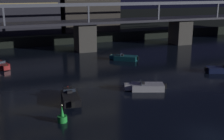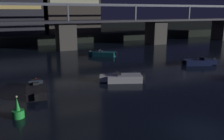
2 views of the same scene
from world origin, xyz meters
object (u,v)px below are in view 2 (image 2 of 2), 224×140
object	(u,v)px
speedboat_near_right	(199,62)
speedboat_far_left	(123,78)
speedboat_far_center	(103,54)
channel_buoy	(18,112)
river_bridge	(66,30)
speedboat_near_left	(36,90)

from	to	relation	value
speedboat_near_right	speedboat_far_left	size ratio (longest dim) A/B	1.00
speedboat_far_center	channel_buoy	distance (m)	25.81
river_bridge	speedboat_near_left	distance (m)	28.26
river_bridge	speedboat_far_center	bearing A→B (deg)	-68.75
speedboat_near_left	channel_buoy	world-z (taller)	channel_buoy
speedboat_near_left	speedboat_near_right	xyz separation A→B (m)	(23.86, 3.41, 0.00)
speedboat_near_left	speedboat_far_center	xyz separation A→B (m)	(13.33, 15.81, 0.00)
speedboat_near_right	channel_buoy	size ratio (longest dim) A/B	2.90
speedboat_far_center	channel_buoy	size ratio (longest dim) A/B	2.66
river_bridge	speedboat_near_right	xyz separation A→B (m)	(14.67, -23.06, -3.71)
river_bridge	speedboat_far_left	distance (m)	26.49
speedboat_far_center	speedboat_near_left	bearing A→B (deg)	-130.13
river_bridge	channel_buoy	xyz separation A→B (m)	(-11.11, -31.48, -3.65)
speedboat_far_left	speedboat_near_left	bearing A→B (deg)	-178.57
speedboat_near_right	channel_buoy	bearing A→B (deg)	-161.91
speedboat_near_right	channel_buoy	distance (m)	27.12
speedboat_near_left	speedboat_near_right	distance (m)	24.10
river_bridge	speedboat_far_left	xyz separation A→B (m)	(0.32, -26.23, -3.71)
speedboat_far_left	channel_buoy	xyz separation A→B (m)	(-11.43, -5.25, 0.06)
river_bridge	speedboat_near_left	bearing A→B (deg)	-109.15
speedboat_far_left	speedboat_far_center	size ratio (longest dim) A/B	1.09
river_bridge	speedboat_far_center	world-z (taller)	river_bridge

